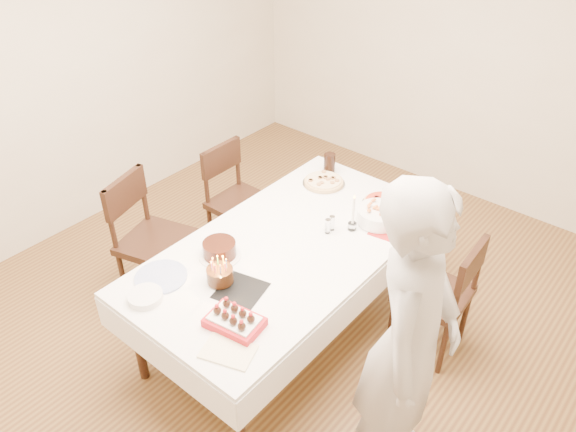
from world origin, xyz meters
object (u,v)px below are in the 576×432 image
Objects in this scene: person at (409,345)px; pizza_white at (324,182)px; cola_glass at (329,163)px; birthday_cake at (220,271)px; dining_table at (288,288)px; chair_left_savory at (242,204)px; chair_left_dessert at (157,242)px; pasta_bowl at (379,215)px; strawberry_box at (234,321)px; layer_cake at (219,250)px; pizza_pepperoni at (383,203)px; chair_right_savory at (434,293)px; taper_candle at (353,212)px.

pizza_white is at bearing 36.27° from person.
birthday_cake is at bearing -79.62° from cola_glass.
dining_table is 0.71m from birthday_cake.
chair_left_savory is 0.79m from chair_left_dessert.
chair_left_dessert is 1.59m from pasta_bowl.
dining_table is 2.13× the size of chair_left_dessert.
strawberry_box is (1.19, -0.39, 0.29)m from chair_left_dessert.
person is 1.35m from layer_cake.
pizza_pepperoni is 1.90× the size of birthday_cake.
person reaches higher than pizza_pepperoni.
chair_left_dessert is at bearing 177.87° from layer_cake.
pizza_white is (-1.09, 0.24, 0.31)m from chair_right_savory.
layer_cake is 0.25m from birthday_cake.
taper_candle is 1.76× the size of birthday_cake.
strawberry_box is (0.01, -1.14, -0.10)m from taper_candle.
person reaches higher than strawberry_box.
chair_right_savory reaches higher than pizza_white.
pizza_white is at bearing -175.97° from pizza_pepperoni.
strawberry_box reaches higher than pizza_pepperoni.
pizza_pepperoni is at bearing 67.05° from layer_cake.
chair_left_savory is 2.17m from person.
chair_left_savory is 5.99× the size of birthday_cake.
cola_glass reaches higher than pizza_white.
chair_left_dessert is 1.42m from cola_glass.
pizza_white is (-0.27, 0.74, 0.40)m from dining_table.
pizza_pepperoni is 1.51m from strawberry_box.
chair_left_savory is at bearing 178.37° from chair_right_savory.
chair_left_savory is 3.57× the size of layer_cake.
chair_right_savory is 1.68m from chair_left_savory.
taper_candle is at bearing -163.80° from chair_left_dessert.
chair_left_dessert is at bearing 167.44° from birthday_cake.
chair_left_savory is 0.51× the size of person.
chair_right_savory is 5.86× the size of birthday_cake.
pasta_bowl is (-0.78, 0.98, -0.12)m from person.
layer_cake is at bearing 126.47° from chair_left_savory.
taper_candle is 0.98m from birthday_cake.
pizza_pepperoni is 0.59m from cola_glass.
pizza_white is 1.07× the size of pizza_pepperoni.
taper_candle reaches higher than dining_table.
person is at bearing -39.82° from pizza_white.
chair_left_dessert is 1.28m from strawberry_box.
strawberry_box is at bearing 97.68° from person.
person is at bearing -42.22° from cola_glass.
person is at bearing 162.30° from chair_left_dessert.
pizza_white is at bearing 98.56° from birthday_cake.
pizza_white is (0.68, 1.08, 0.27)m from chair_left_dessert.
chair_right_savory is at bearing -9.70° from pasta_bowl.
dining_table is 13.12× the size of cola_glass.
taper_candle is (1.08, -0.04, 0.42)m from chair_left_savory.
layer_cake is at bearing -144.80° from chair_right_savory.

